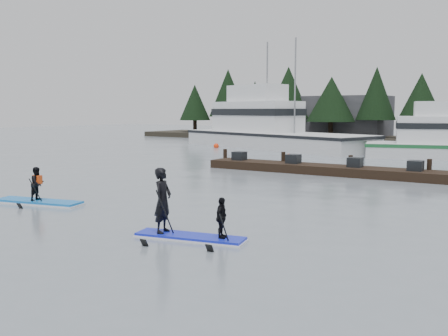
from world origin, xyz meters
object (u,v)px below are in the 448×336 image
Objects in this scene: fishing_boat_large at (269,138)px; floating_dock at (327,170)px; paddleboard_solo at (38,193)px; paddleboard_duo at (181,213)px.

floating_dock is (12.10, -15.01, -0.60)m from fishing_boat_large.
paddleboard_solo is (6.78, -29.13, -0.43)m from fishing_boat_large.
paddleboard_duo reaches higher than paddleboard_solo.
paddleboard_duo is (7.51, -0.85, 0.28)m from paddleboard_solo.
floating_dock is at bearing 84.35° from paddleboard_duo.
fishing_boat_large is 19.29m from floating_dock.
paddleboard_solo is 1.14× the size of paddleboard_duo.
paddleboard_solo is at bearing 159.56° from paddleboard_duo.
fishing_boat_large reaches higher than paddleboard_solo.
floating_dock is 15.09m from paddleboard_solo.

